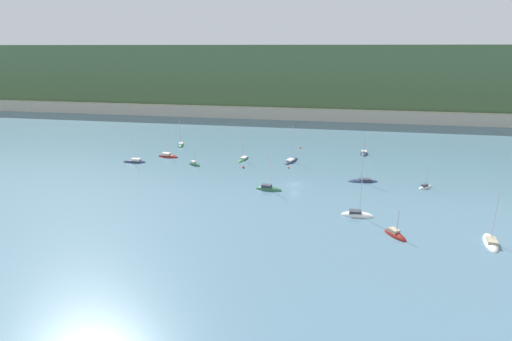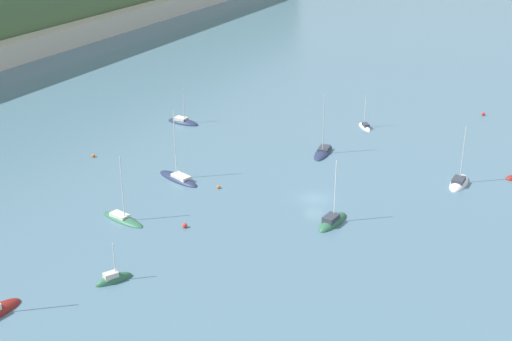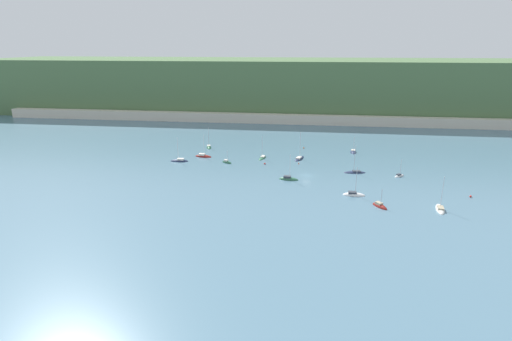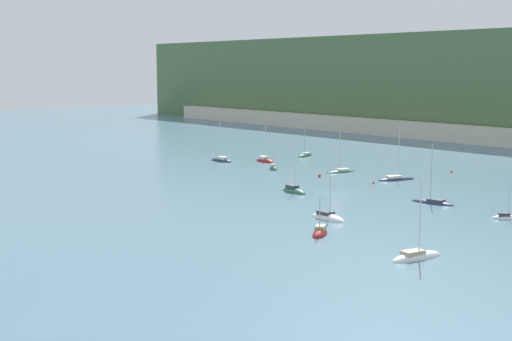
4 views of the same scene
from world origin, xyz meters
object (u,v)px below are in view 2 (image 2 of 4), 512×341
Objects in this scene: sailboat_5 at (114,280)px; sailboat_12 at (332,222)px; sailboat_6 at (459,183)px; mooring_buoy_0 at (483,114)px; mooring_buoy_3 at (94,156)px; sailboat_8 at (323,152)px; sailboat_3 at (183,122)px; sailboat_9 at (123,219)px; mooring_buoy_1 at (185,225)px; sailboat_7 at (179,179)px; sailboat_11 at (365,127)px; mooring_buoy_2 at (219,187)px.

sailboat_12 reaches higher than sailboat_5.
mooring_buoy_0 is at bearing 6.06° from sailboat_6.
sailboat_8 is at bearing -59.96° from mooring_buoy_3.
sailboat_9 is at bearing -65.85° from sailboat_3.
sailboat_9 is at bearing 102.80° from mooring_buoy_1.
mooring_buoy_3 is at bearing -68.29° from sailboat_8.
sailboat_3 is 0.76× the size of sailboat_12.
sailboat_3 is at bearing -102.69° from sailboat_8.
mooring_buoy_1 is at bearing 158.42° from mooring_buoy_0.
sailboat_5 is at bearing -15.60° from sailboat_8.
sailboat_6 reaches higher than mooring_buoy_0.
mooring_buoy_1 is (-10.32, 17.26, 0.21)m from sailboat_12.
sailboat_6 is at bearing -136.73° from sailboat_7.
sailboat_11 is 49.92m from mooring_buoy_3.
mooring_buoy_2 is at bearing -30.57° from sailboat_8.
sailboat_12 is (-26.06, -40.78, 0.04)m from sailboat_3.
sailboat_8 reaches higher than sailboat_12.
sailboat_11 is 25.42m from mooring_buoy_0.
mooring_buoy_3 is (29.96, 27.32, 0.18)m from sailboat_5.
sailboat_11 is at bearing 50.94° from sailboat_6.
sailboat_8 reaches higher than sailboat_3.
sailboat_5 is 15.30m from mooring_buoy_1.
sailboat_11 is at bearing -16.34° from mooring_buoy_2.
sailboat_11 is 50.23m from mooring_buoy_1.
sailboat_7 is 15.28m from sailboat_9.
sailboat_6 is at bearing -23.66° from sailboat_12.
sailboat_5 is 86.70m from mooring_buoy_0.
mooring_buoy_1 is (-67.19, 26.58, 0.01)m from mooring_buoy_0.
mooring_buoy_3 is at bearing 71.14° from sailboat_5.
sailboat_12 is (12.34, -26.12, 0.02)m from sailboat_9.
sailboat_7 is 40.45m from sailboat_11.
mooring_buoy_1 is 1.32× the size of mooring_buoy_2.
sailboat_7 reaches higher than sailboat_5.
sailboat_3 is at bearing 32.88° from mooring_buoy_1.
mooring_buoy_1 reaches higher than mooring_buoy_0.
sailboat_9 reaches higher than mooring_buoy_0.
mooring_buoy_2 is 0.89× the size of mooring_buoy_3.
sailboat_9 is 1.45× the size of sailboat_11.
sailboat_7 is 1.08× the size of sailboat_8.
sailboat_9 is 1.01× the size of sailboat_12.
mooring_buoy_2 is (-20.88, 8.54, 0.17)m from sailboat_8.
sailboat_7 is 7.23m from mooring_buoy_2.
mooring_buoy_0 is (53.94, -36.16, 0.23)m from sailboat_7.
mooring_buoy_1 is at bearing 137.65° from sailboat_6.
sailboat_6 reaches higher than sailboat_12.
sailboat_3 is 0.69× the size of sailboat_8.
sailboat_5 is 49.81m from sailboat_8.
sailboat_12 is at bearing 150.50° from sailboat_6.
sailboat_8 is 34.67m from mooring_buoy_1.
sailboat_11 reaches higher than mooring_buoy_3.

